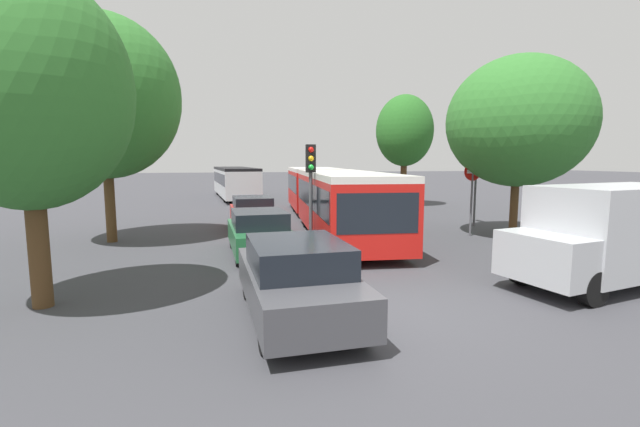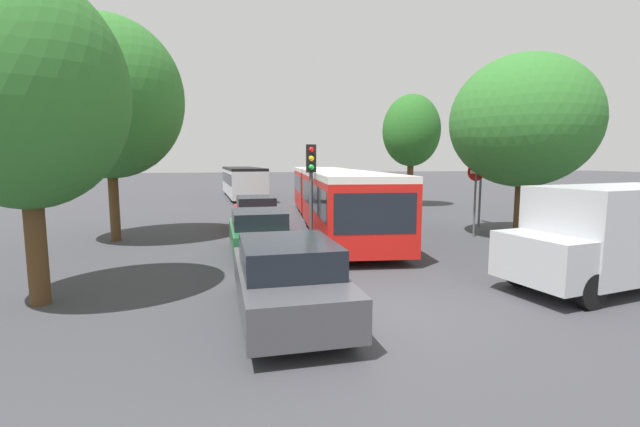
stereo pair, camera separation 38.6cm
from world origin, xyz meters
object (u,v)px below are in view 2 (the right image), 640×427
at_px(queued_car_green, 259,232).
at_px(direction_sign_post, 481,168).
at_px(queued_car_red, 256,212).
at_px(tree_left_mid, 108,98).
at_px(tree_left_near, 27,98).
at_px(no_entry_sign, 476,187).
at_px(tree_right_near, 523,121).
at_px(city_bus_rear, 242,180).
at_px(tree_right_mid, 412,133).
at_px(articulated_bus, 332,193).
at_px(white_van, 613,233).
at_px(queued_car_graphite, 287,279).
at_px(traffic_light, 311,172).

xyz_separation_m(queued_car_green, direction_sign_post, (9.84, 3.79, 1.86)).
height_order(queued_car_green, queued_car_red, queued_car_green).
xyz_separation_m(queued_car_green, tree_left_mid, (-4.93, 3.35, 4.34)).
height_order(tree_left_near, tree_left_mid, tree_left_mid).
distance_m(no_entry_sign, tree_left_mid, 13.65).
distance_m(direction_sign_post, tree_right_near, 3.34).
height_order(city_bus_rear, queued_car_green, city_bus_rear).
height_order(city_bus_rear, tree_left_near, tree_left_near).
bearing_deg(direction_sign_post, queued_car_green, 20.76).
height_order(queued_car_green, tree_right_near, tree_right_near).
bearing_deg(tree_right_mid, articulated_bus, -134.69).
distance_m(tree_left_near, tree_right_mid, 22.08).
bearing_deg(white_van, no_entry_sign, -105.72).
bearing_deg(articulated_bus, tree_left_near, -36.08).
distance_m(queued_car_graphite, no_entry_sign, 10.71).
xyz_separation_m(queued_car_graphite, tree_left_near, (-4.77, 1.78, 3.34)).
relative_size(direction_sign_post, tree_left_near, 0.56).
xyz_separation_m(tree_left_near, tree_right_near, (14.23, 4.63, 0.22)).
relative_size(queued_car_green, tree_left_mid, 0.51).
xyz_separation_m(queued_car_red, tree_right_near, (9.46, -4.32, 3.61)).
bearing_deg(tree_left_near, tree_left_mid, 92.85).
distance_m(white_van, tree_right_near, 6.99).
bearing_deg(tree_left_mid, queued_car_green, -34.19).
relative_size(white_van, tree_right_near, 0.79).
relative_size(queued_car_graphite, tree_right_near, 0.63).
bearing_deg(queued_car_green, direction_sign_post, -70.80).
bearing_deg(white_van, tree_right_mid, -109.90).
bearing_deg(tree_left_near, white_van, -6.25).
relative_size(direction_sign_post, tree_left_mid, 0.46).
relative_size(no_entry_sign, tree_right_mid, 0.40).
relative_size(queued_car_graphite, tree_left_mid, 0.54).
bearing_deg(white_van, tree_left_mid, -44.62).
height_order(queued_car_green, white_van, white_van).
xyz_separation_m(queued_car_graphite, no_entry_sign, (8.03, 7.00, 1.14)).
xyz_separation_m(city_bus_rear, queued_car_graphite, (0.18, -26.18, -0.63)).
bearing_deg(tree_right_mid, city_bus_rear, 141.76).
distance_m(city_bus_rear, tree_right_mid, 13.65).
distance_m(queued_car_red, tree_right_mid, 13.14).
bearing_deg(no_entry_sign, tree_left_mid, -97.87).
relative_size(city_bus_rear, queued_car_graphite, 2.62).
relative_size(white_van, tree_right_mid, 0.75).
height_order(articulated_bus, queued_car_graphite, articulated_bus).
bearing_deg(tree_left_near, no_entry_sign, 22.17).
bearing_deg(city_bus_rear, tree_left_near, 165.04).
relative_size(city_bus_rear, white_van, 2.10).
relative_size(traffic_light, tree_right_mid, 0.49).
height_order(traffic_light, tree_right_near, tree_right_near).
height_order(white_van, tree_right_mid, tree_right_mid).
distance_m(tree_right_near, tree_right_mid, 11.59).
height_order(city_bus_rear, queued_car_graphite, city_bus_rear).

